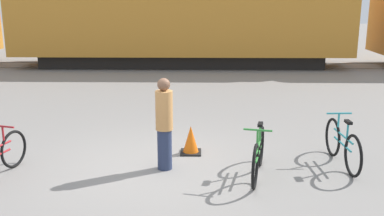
{
  "coord_description": "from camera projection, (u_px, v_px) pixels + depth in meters",
  "views": [
    {
      "loc": [
        0.81,
        -7.51,
        3.01
      ],
      "look_at": [
        0.67,
        -0.02,
        1.1
      ],
      "focal_mm": 42.0,
      "sensor_mm": 36.0,
      "label": 1
    }
  ],
  "objects": [
    {
      "name": "ground_plane",
      "position": [
        155.0,
        167.0,
        8.04
      ],
      "size": [
        80.0,
        80.0,
        0.0
      ],
      "primitive_type": "plane",
      "color": "gray"
    },
    {
      "name": "rail_near",
      "position": [
        181.0,
        68.0,
        18.69
      ],
      "size": [
        56.55,
        0.07,
        0.01
      ],
      "primitive_type": "cube",
      "color": "#4C4238",
      "rests_on": "ground_plane"
    },
    {
      "name": "rail_far",
      "position": [
        183.0,
        63.0,
        20.08
      ],
      "size": [
        56.55,
        0.07,
        0.01
      ],
      "primitive_type": "cube",
      "color": "#4C4238",
      "rests_on": "ground_plane"
    },
    {
      "name": "bicycle_teal",
      "position": [
        342.0,
        145.0,
        8.04
      ],
      "size": [
        0.46,
        1.75,
        0.91
      ],
      "color": "black",
      "rests_on": "ground_plane"
    },
    {
      "name": "bicycle_green",
      "position": [
        258.0,
        155.0,
        7.54
      ],
      "size": [
        0.5,
        1.71,
        0.92
      ],
      "color": "black",
      "rests_on": "ground_plane"
    },
    {
      "name": "person_in_tan",
      "position": [
        164.0,
        124.0,
        7.76
      ],
      "size": [
        0.3,
        0.3,
        1.63
      ],
      "rotation": [
        0.0,
        0.0,
        2.09
      ],
      "color": "#283351",
      "rests_on": "ground_plane"
    },
    {
      "name": "traffic_cone",
      "position": [
        191.0,
        141.0,
        8.69
      ],
      "size": [
        0.4,
        0.4,
        0.55
      ],
      "color": "black",
      "rests_on": "ground_plane"
    }
  ]
}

